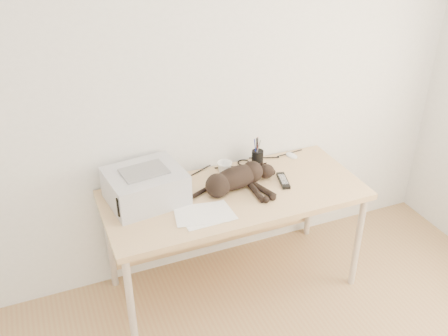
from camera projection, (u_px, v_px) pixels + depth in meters
name	position (u px, v px, depth m)	size (l,w,h in m)	color
wall_back	(212.00, 86.00, 3.06)	(3.50, 3.50, 0.00)	white
desk	(229.00, 203.00, 3.18)	(1.60, 0.70, 0.74)	tan
printer	(145.00, 186.00, 2.93)	(0.48, 0.42, 0.20)	#BCBCC2
papers	(204.00, 214.00, 2.84)	(0.35, 0.26, 0.01)	white
cat	(234.00, 180.00, 3.05)	(0.68, 0.32, 0.15)	black
mug	(225.00, 169.00, 3.21)	(0.10, 0.10, 0.09)	white
pen_cup	(257.00, 158.00, 3.32)	(0.08, 0.08, 0.20)	black
remote_grey	(231.00, 175.00, 3.21)	(0.05, 0.19, 0.02)	gray
remote_black	(283.00, 181.00, 3.15)	(0.05, 0.18, 0.02)	black
mouse	(292.00, 154.00, 3.44)	(0.06, 0.10, 0.03)	white
cable_tangle	(216.00, 168.00, 3.30)	(1.36, 0.08, 0.01)	black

